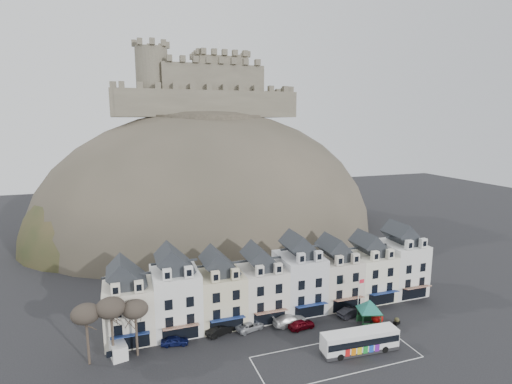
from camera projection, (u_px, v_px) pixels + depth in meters
ground at (328, 366)px, 51.31m from camera, size 300.00×300.00×0.00m
coach_bay_markings at (336, 357)px, 53.12m from camera, size 22.00×7.50×0.01m
townhouse_terrace at (281, 280)px, 65.25m from camera, size 54.40×9.35×11.80m
castle_hill at (214, 229)px, 115.77m from camera, size 100.00×76.00×68.00m
castle at (203, 88)px, 114.92m from camera, size 50.20×22.20×22.00m
tree_left_far at (86, 314)px, 50.44m from camera, size 3.61×3.61×8.24m
tree_left_mid at (111, 308)px, 51.35m from camera, size 3.78×3.78×8.64m
tree_left_near at (135, 310)px, 52.44m from camera, size 3.43×3.43×7.84m
bus at (360, 340)px, 54.13m from camera, size 10.91×3.19×3.04m
bus_shelter at (369, 306)px, 60.78m from camera, size 6.36×6.36×4.20m
red_buoy at (377, 319)px, 60.96m from camera, size 1.76×1.76×2.18m
flagpole at (359, 297)px, 62.03m from camera, size 1.02×0.14×7.06m
white_van at (117, 348)px, 53.56m from camera, size 2.81×4.76×2.03m
planter_west at (381, 325)px, 60.44m from camera, size 1.03×0.69×0.99m
planter_east at (397, 321)px, 61.62m from camera, size 1.23×0.91×1.11m
car_navy at (175, 341)px, 55.91m from camera, size 4.05×2.21×1.31m
car_black at (221, 330)px, 58.71m from camera, size 4.74×3.00×1.48m
car_silver at (250, 326)px, 59.94m from camera, size 4.75×3.07×1.24m
car_white at (290, 320)px, 61.42m from camera, size 5.53×2.51×1.57m
car_maroon at (301, 324)px, 60.27m from camera, size 4.28×2.09×1.40m
car_charcoal at (351, 312)px, 64.08m from camera, size 4.89×2.52×1.54m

